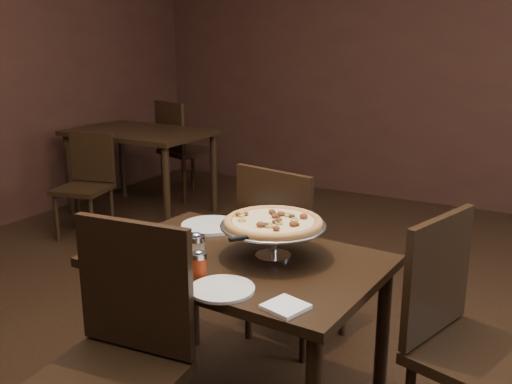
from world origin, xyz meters
The scene contains 16 objects.
room centered at (0.06, 0.03, 1.40)m, with size 6.04×7.04×2.84m.
dining_table centered at (0.02, -0.11, 0.60)m, with size 1.15×0.80×0.70m.
background_table centered at (-2.20, 1.90, 0.66)m, with size 1.21×0.81×0.75m.
pizza_stand centered at (0.14, -0.04, 0.84)m, with size 0.42×0.42×0.17m.
parmesan_shaker centered at (-0.09, -0.23, 0.75)m, with size 0.07×0.07×0.12m.
pepper_flake_shaker centered at (0.00, -0.34, 0.74)m, with size 0.06×0.06×0.10m.
packet_caddy centered at (-0.34, -0.21, 0.72)m, with size 0.08×0.08×0.06m.
napkin_stack centered at (0.39, -0.42, 0.70)m, with size 0.12×0.12×0.01m, color white.
plate_left centered at (-0.28, 0.15, 0.70)m, with size 0.27×0.27×0.01m, color silver.
plate_near centered at (0.14, -0.40, 0.70)m, with size 0.23×0.23×0.01m, color silver.
serving_spatula centered at (0.13, -0.24, 0.83)m, with size 0.16×0.16×0.02m.
chair_far centered at (-0.05, 0.49, 0.51)m, with size 0.52×0.52×0.94m.
chair_near centered at (-0.10, -0.69, 0.52)m, with size 0.49×0.49×0.95m.
chair_side centered at (0.88, 0.05, 0.51)m, with size 0.54×0.54×0.93m.
bg_chair_far centered at (-2.19, 2.48, 0.52)m, with size 0.57×0.57×0.96m.
bg_chair_near centered at (-2.20, 1.24, 0.44)m, with size 0.46×0.46×0.81m.
Camera 1 is at (1.13, -1.92, 1.54)m, focal length 40.00 mm.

